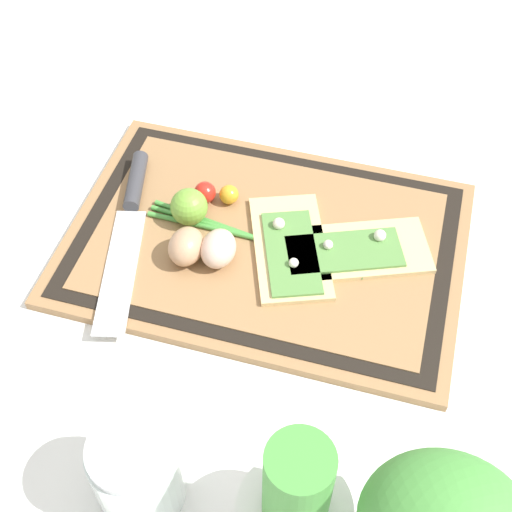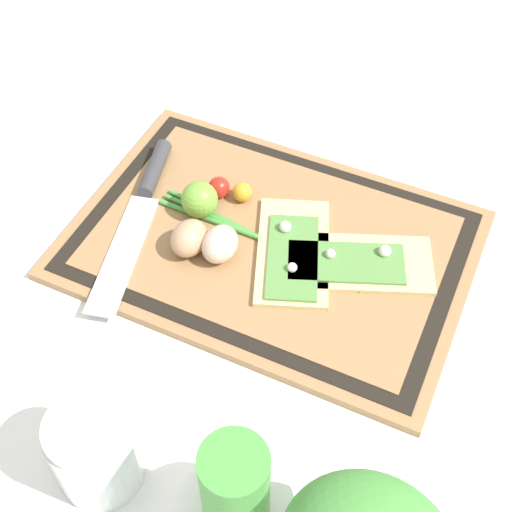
{
  "view_description": "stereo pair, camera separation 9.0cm",
  "coord_description": "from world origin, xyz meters",
  "px_view_note": "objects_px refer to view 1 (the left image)",
  "views": [
    {
      "loc": [
        -0.15,
        0.59,
        0.73
      ],
      "look_at": [
        0.0,
        0.04,
        0.03
      ],
      "focal_mm": 50.0,
      "sensor_mm": 36.0,
      "label": 1
    },
    {
      "loc": [
        -0.24,
        0.56,
        0.73
      ],
      "look_at": [
        0.0,
        0.04,
        0.03
      ],
      "focal_mm": 50.0,
      "sensor_mm": 36.0,
      "label": 2
    }
  ],
  "objects_px": {
    "egg_pink": "(218,249)",
    "cherry_tomato_red": "(205,192)",
    "pizza_slice_near": "(353,250)",
    "lime": "(189,207)",
    "cherry_tomato_yellow": "(229,195)",
    "sauce_jar": "(138,474)",
    "knife": "(131,209)",
    "pizza_slice_far": "(290,248)",
    "egg_brown": "(186,246)"
  },
  "relations": [
    {
      "from": "egg_pink",
      "to": "cherry_tomato_red",
      "type": "bearing_deg",
      "value": -62.44
    },
    {
      "from": "pizza_slice_near",
      "to": "lime",
      "type": "relative_size",
      "value": 4.2
    },
    {
      "from": "cherry_tomato_red",
      "to": "pizza_slice_near",
      "type": "bearing_deg",
      "value": 170.26
    },
    {
      "from": "pizza_slice_near",
      "to": "cherry_tomato_yellow",
      "type": "distance_m",
      "value": 0.19
    },
    {
      "from": "egg_pink",
      "to": "sauce_jar",
      "type": "relative_size",
      "value": 0.51
    },
    {
      "from": "pizza_slice_near",
      "to": "knife",
      "type": "relative_size",
      "value": 0.7
    },
    {
      "from": "lime",
      "to": "cherry_tomato_yellow",
      "type": "distance_m",
      "value": 0.06
    },
    {
      "from": "egg_pink",
      "to": "lime",
      "type": "distance_m",
      "value": 0.08
    },
    {
      "from": "knife",
      "to": "cherry_tomato_yellow",
      "type": "xyz_separation_m",
      "value": [
        -0.12,
        -0.06,
        0.01
      ]
    },
    {
      "from": "pizza_slice_near",
      "to": "sauce_jar",
      "type": "bearing_deg",
      "value": 67.7
    },
    {
      "from": "cherry_tomato_yellow",
      "to": "sauce_jar",
      "type": "xyz_separation_m",
      "value": [
        -0.03,
        0.41,
        0.02
      ]
    },
    {
      "from": "cherry_tomato_red",
      "to": "cherry_tomato_yellow",
      "type": "xyz_separation_m",
      "value": [
        -0.03,
        -0.01,
        -0.0
      ]
    },
    {
      "from": "sauce_jar",
      "to": "pizza_slice_far",
      "type": "bearing_deg",
      "value": -101.44
    },
    {
      "from": "knife",
      "to": "sauce_jar",
      "type": "distance_m",
      "value": 0.39
    },
    {
      "from": "pizza_slice_far",
      "to": "egg_pink",
      "type": "relative_size",
      "value": 3.54
    },
    {
      "from": "cherry_tomato_yellow",
      "to": "egg_pink",
      "type": "bearing_deg",
      "value": 99.81
    },
    {
      "from": "pizza_slice_near",
      "to": "cherry_tomato_red",
      "type": "height_order",
      "value": "cherry_tomato_red"
    },
    {
      "from": "cherry_tomato_yellow",
      "to": "knife",
      "type": "bearing_deg",
      "value": 24.77
    },
    {
      "from": "egg_pink",
      "to": "sauce_jar",
      "type": "bearing_deg",
      "value": 92.66
    },
    {
      "from": "pizza_slice_near",
      "to": "knife",
      "type": "bearing_deg",
      "value": 2.45
    },
    {
      "from": "pizza_slice_near",
      "to": "cherry_tomato_yellow",
      "type": "relative_size",
      "value": 7.81
    },
    {
      "from": "knife",
      "to": "pizza_slice_near",
      "type": "bearing_deg",
      "value": -177.55
    },
    {
      "from": "pizza_slice_near",
      "to": "knife",
      "type": "distance_m",
      "value": 0.3
    },
    {
      "from": "lime",
      "to": "sauce_jar",
      "type": "bearing_deg",
      "value": 101.35
    },
    {
      "from": "egg_pink",
      "to": "sauce_jar",
      "type": "xyz_separation_m",
      "value": [
        -0.01,
        0.31,
        0.01
      ]
    },
    {
      "from": "egg_pink",
      "to": "egg_brown",
      "type": "bearing_deg",
      "value": 10.75
    },
    {
      "from": "pizza_slice_near",
      "to": "egg_pink",
      "type": "height_order",
      "value": "egg_pink"
    },
    {
      "from": "pizza_slice_near",
      "to": "sauce_jar",
      "type": "relative_size",
      "value": 1.93
    },
    {
      "from": "knife",
      "to": "egg_brown",
      "type": "relative_size",
      "value": 5.32
    },
    {
      "from": "pizza_slice_far",
      "to": "knife",
      "type": "relative_size",
      "value": 0.67
    },
    {
      "from": "egg_brown",
      "to": "lime",
      "type": "bearing_deg",
      "value": -74.12
    },
    {
      "from": "pizza_slice_near",
      "to": "lime",
      "type": "bearing_deg",
      "value": 0.86
    },
    {
      "from": "pizza_slice_near",
      "to": "knife",
      "type": "xyz_separation_m",
      "value": [
        0.3,
        0.01,
        0.0
      ]
    },
    {
      "from": "lime",
      "to": "egg_pink",
      "type": "bearing_deg",
      "value": 136.33
    },
    {
      "from": "cherry_tomato_red",
      "to": "cherry_tomato_yellow",
      "type": "height_order",
      "value": "cherry_tomato_red"
    },
    {
      "from": "pizza_slice_near",
      "to": "egg_pink",
      "type": "relative_size",
      "value": 3.74
    },
    {
      "from": "knife",
      "to": "egg_pink",
      "type": "relative_size",
      "value": 5.32
    },
    {
      "from": "lime",
      "to": "pizza_slice_far",
      "type": "bearing_deg",
      "value": 173.6
    },
    {
      "from": "pizza_slice_near",
      "to": "egg_pink",
      "type": "xyz_separation_m",
      "value": [
        0.16,
        0.06,
        0.02
      ]
    },
    {
      "from": "sauce_jar",
      "to": "egg_brown",
      "type": "bearing_deg",
      "value": -79.64
    },
    {
      "from": "egg_brown",
      "to": "cherry_tomato_yellow",
      "type": "xyz_separation_m",
      "value": [
        -0.02,
        -0.11,
        -0.01
      ]
    },
    {
      "from": "egg_brown",
      "to": "egg_pink",
      "type": "distance_m",
      "value": 0.04
    },
    {
      "from": "knife",
      "to": "sauce_jar",
      "type": "relative_size",
      "value": 2.74
    },
    {
      "from": "knife",
      "to": "cherry_tomato_yellow",
      "type": "bearing_deg",
      "value": -155.23
    },
    {
      "from": "lime",
      "to": "cherry_tomato_red",
      "type": "height_order",
      "value": "lime"
    },
    {
      "from": "egg_brown",
      "to": "cherry_tomato_yellow",
      "type": "height_order",
      "value": "egg_brown"
    },
    {
      "from": "egg_pink",
      "to": "lime",
      "type": "xyz_separation_m",
      "value": [
        0.06,
        -0.06,
        0.0
      ]
    },
    {
      "from": "egg_pink",
      "to": "sauce_jar",
      "type": "distance_m",
      "value": 0.31
    },
    {
      "from": "knife",
      "to": "egg_pink",
      "type": "height_order",
      "value": "egg_pink"
    },
    {
      "from": "egg_pink",
      "to": "sauce_jar",
      "type": "height_order",
      "value": "sauce_jar"
    }
  ]
}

